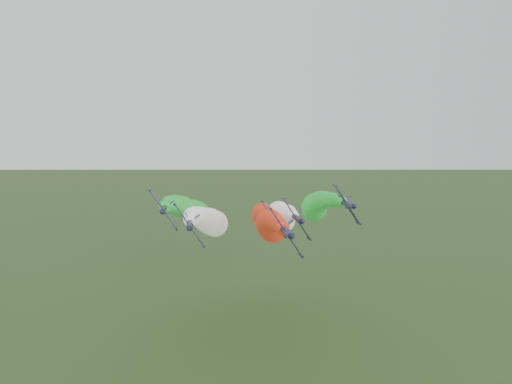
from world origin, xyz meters
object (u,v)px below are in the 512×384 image
Objects in this scene: jet_inner_left at (207,220)px; jet_outer_right at (317,206)px; jet_trail at (265,216)px; jet_lead at (271,225)px; jet_inner_right at (280,216)px; jet_outer_left at (187,210)px.

jet_outer_right reaches higher than jet_inner_left.
jet_lead is at bearing -94.81° from jet_trail.
jet_outer_right reaches higher than jet_trail.
jet_inner_right is 11.34m from jet_outer_right.
jet_trail is (-2.48, 11.91, -1.73)m from jet_inner_right.
jet_outer_left reaches higher than jet_inner_right.
jet_outer_left is (-25.00, 6.68, 1.35)m from jet_inner_right.
jet_inner_left is at bearing -55.34° from jet_outer_left.
jet_trail is (17.32, 12.74, -1.08)m from jet_inner_left.
jet_trail is (-13.19, 8.97, -4.04)m from jet_outer_right.
jet_outer_left is at bearing 165.03° from jet_inner_right.
jet_inner_left is 30.88m from jet_outer_right.
jet_trail is at bearing 101.77° from jet_inner_right.
jet_inner_right is 1.00× the size of jet_trail.
jet_inner_right is 25.91m from jet_outer_left.
jet_outer_right is (30.51, 3.77, 2.96)m from jet_inner_left.
jet_lead is 23.20m from jet_outer_right.
jet_outer_right reaches higher than jet_inner_right.
jet_trail is at bearing 36.35° from jet_inner_left.
jet_inner_right is 1.00× the size of jet_outer_left.
jet_outer_left is at bearing 134.10° from jet_lead.
jet_trail is at bearing 85.19° from jet_lead.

